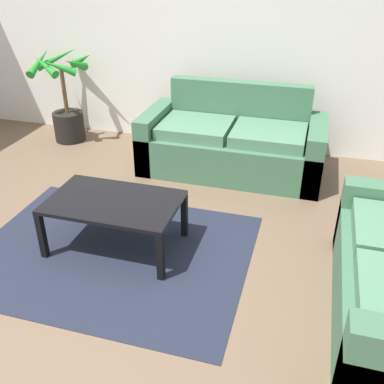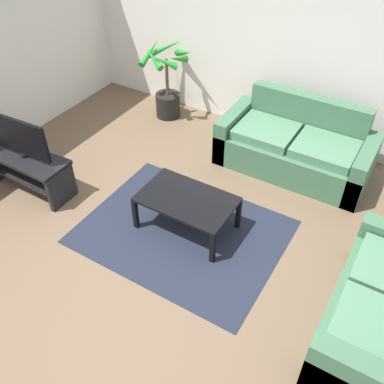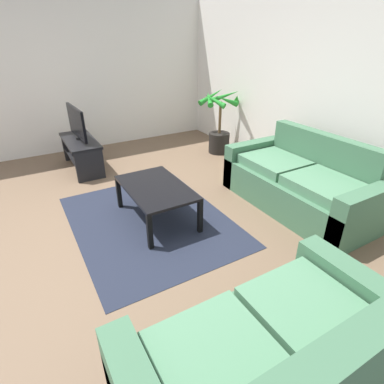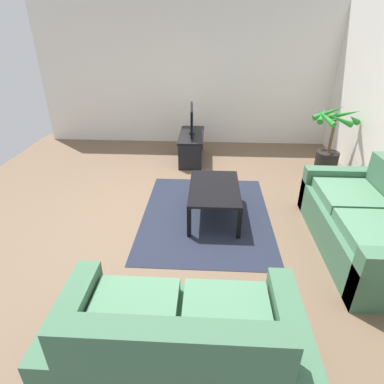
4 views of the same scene
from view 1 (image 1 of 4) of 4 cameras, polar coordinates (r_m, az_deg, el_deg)
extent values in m
plane|color=brown|center=(3.38, -15.02, -12.13)|extent=(6.60, 6.60, 0.00)
cube|color=silver|center=(5.39, -0.25, 20.28)|extent=(6.00, 0.06, 2.70)
cube|color=#3F6B4C|center=(4.85, 5.13, 5.07)|extent=(1.93, 0.90, 0.42)
cube|color=#3F6B4C|center=(5.03, 6.22, 11.40)|extent=(1.57, 0.16, 0.48)
cube|color=#3F6B4C|center=(5.03, -4.68, 7.24)|extent=(0.18, 0.90, 0.62)
cube|color=#3F6B4C|center=(4.74, 15.60, 4.82)|extent=(0.18, 0.90, 0.62)
cube|color=#4F7F5D|center=(4.79, 0.50, 8.34)|extent=(0.74, 0.66, 0.12)
cube|color=#4F7F5D|center=(4.65, 9.92, 7.27)|extent=(0.74, 0.66, 0.12)
cube|color=black|center=(3.53, -10.14, -1.29)|extent=(1.04, 0.65, 0.03)
cube|color=black|center=(3.66, -18.86, -5.34)|extent=(0.05, 0.05, 0.40)
cube|color=black|center=(3.25, -4.11, -8.39)|extent=(0.05, 0.05, 0.40)
cube|color=black|center=(4.07, -14.37, -0.88)|extent=(0.05, 0.05, 0.40)
cube|color=black|center=(3.71, -0.99, -3.02)|extent=(0.05, 0.05, 0.40)
cube|color=#1E2333|center=(3.68, -10.25, -7.61)|extent=(2.20, 1.70, 0.01)
cylinder|color=black|center=(5.88, -15.61, 8.20)|extent=(0.38, 0.38, 0.37)
cylinder|color=brown|center=(5.74, -16.23, 12.54)|extent=(0.05, 0.05, 0.56)
cone|color=#228B29|center=(5.55, -14.85, 15.74)|extent=(0.12, 0.43, 0.24)
cone|color=#228B29|center=(5.76, -14.10, 16.29)|extent=(0.50, 0.41, 0.29)
cone|color=#228B29|center=(5.92, -17.09, 16.24)|extent=(0.48, 0.42, 0.29)
cone|color=#228B29|center=(5.79, -19.18, 15.65)|extent=(0.15, 0.55, 0.29)
cone|color=#228B29|center=(5.56, -18.49, 15.25)|extent=(0.42, 0.27, 0.24)
cone|color=#228B29|center=(5.46, -16.92, 15.26)|extent=(0.42, 0.27, 0.24)
camera|label=2|loc=(1.40, 160.69, 45.67)|focal=39.89mm
camera|label=3|loc=(2.12, 62.11, 9.18)|focal=28.65mm
camera|label=4|loc=(3.43, 60.60, 17.28)|focal=29.46mm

